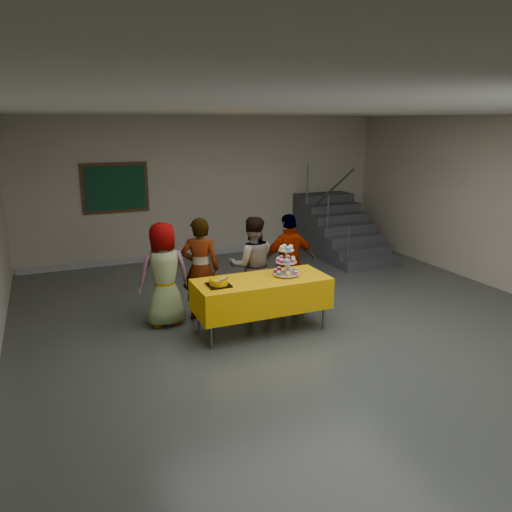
{
  "coord_description": "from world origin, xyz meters",
  "views": [
    {
      "loc": [
        -3.27,
        -5.32,
        2.88
      ],
      "look_at": [
        -0.62,
        0.92,
        1.05
      ],
      "focal_mm": 35.0,
      "sensor_mm": 36.0,
      "label": 1
    }
  ],
  "objects_px": {
    "schoolchild_c": "(252,265)",
    "cupcake_stand": "(286,263)",
    "schoolchild_a": "(164,275)",
    "schoolchild_d": "(289,262)",
    "noticeboard": "(115,188)",
    "bake_table": "(262,293)",
    "staircase": "(335,231)",
    "bear_cake": "(219,282)",
    "schoolchild_b": "(200,269)"
  },
  "relations": [
    {
      "from": "schoolchild_b",
      "to": "staircase",
      "type": "bearing_deg",
      "value": -123.51
    },
    {
      "from": "bear_cake",
      "to": "schoolchild_b",
      "type": "relative_size",
      "value": 0.23
    },
    {
      "from": "schoolchild_a",
      "to": "noticeboard",
      "type": "height_order",
      "value": "noticeboard"
    },
    {
      "from": "schoolchild_a",
      "to": "bake_table",
      "type": "bearing_deg",
      "value": 145.74
    },
    {
      "from": "cupcake_stand",
      "to": "schoolchild_a",
      "type": "height_order",
      "value": "schoolchild_a"
    },
    {
      "from": "schoolchild_c",
      "to": "cupcake_stand",
      "type": "bearing_deg",
      "value": 122.23
    },
    {
      "from": "bake_table",
      "to": "schoolchild_a",
      "type": "height_order",
      "value": "schoolchild_a"
    },
    {
      "from": "bake_table",
      "to": "schoolchild_c",
      "type": "height_order",
      "value": "schoolchild_c"
    },
    {
      "from": "schoolchild_d",
      "to": "staircase",
      "type": "bearing_deg",
      "value": -131.05
    },
    {
      "from": "schoolchild_b",
      "to": "schoolchild_c",
      "type": "height_order",
      "value": "schoolchild_b"
    },
    {
      "from": "bake_table",
      "to": "staircase",
      "type": "bearing_deg",
      "value": 45.82
    },
    {
      "from": "cupcake_stand",
      "to": "schoolchild_d",
      "type": "bearing_deg",
      "value": 59.38
    },
    {
      "from": "noticeboard",
      "to": "schoolchild_c",
      "type": "bearing_deg",
      "value": -66.93
    },
    {
      "from": "schoolchild_b",
      "to": "noticeboard",
      "type": "height_order",
      "value": "noticeboard"
    },
    {
      "from": "schoolchild_d",
      "to": "schoolchild_c",
      "type": "bearing_deg",
      "value": -5.64
    },
    {
      "from": "bake_table",
      "to": "noticeboard",
      "type": "distance_m",
      "value": 4.57
    },
    {
      "from": "cupcake_stand",
      "to": "staircase",
      "type": "xyz_separation_m",
      "value": [
        2.93,
        3.39,
        -0.46
      ]
    },
    {
      "from": "schoolchild_c",
      "to": "noticeboard",
      "type": "relative_size",
      "value": 1.16
    },
    {
      "from": "schoolchild_c",
      "to": "schoolchild_d",
      "type": "height_order",
      "value": "schoolchild_d"
    },
    {
      "from": "schoolchild_b",
      "to": "schoolchild_c",
      "type": "distance_m",
      "value": 0.81
    },
    {
      "from": "schoolchild_a",
      "to": "schoolchild_c",
      "type": "xyz_separation_m",
      "value": [
        1.36,
        -0.04,
        -0.01
      ]
    },
    {
      "from": "schoolchild_a",
      "to": "noticeboard",
      "type": "distance_m",
      "value": 3.59
    },
    {
      "from": "schoolchild_d",
      "to": "noticeboard",
      "type": "relative_size",
      "value": 1.17
    },
    {
      "from": "bear_cake",
      "to": "schoolchild_d",
      "type": "xyz_separation_m",
      "value": [
        1.4,
        0.69,
        -0.07
      ]
    },
    {
      "from": "bake_table",
      "to": "cupcake_stand",
      "type": "height_order",
      "value": "cupcake_stand"
    },
    {
      "from": "bake_table",
      "to": "schoolchild_b",
      "type": "height_order",
      "value": "schoolchild_b"
    },
    {
      "from": "bake_table",
      "to": "staircase",
      "type": "distance_m",
      "value": 4.75
    },
    {
      "from": "staircase",
      "to": "noticeboard",
      "type": "relative_size",
      "value": 1.85
    },
    {
      "from": "staircase",
      "to": "noticeboard",
      "type": "height_order",
      "value": "noticeboard"
    },
    {
      "from": "schoolchild_a",
      "to": "schoolchild_d",
      "type": "relative_size",
      "value": 1.0
    },
    {
      "from": "bear_cake",
      "to": "staircase",
      "type": "height_order",
      "value": "staircase"
    },
    {
      "from": "bear_cake",
      "to": "staircase",
      "type": "bearing_deg",
      "value": 41.13
    },
    {
      "from": "bake_table",
      "to": "schoolchild_a",
      "type": "xyz_separation_m",
      "value": [
        -1.2,
        0.76,
        0.21
      ]
    },
    {
      "from": "schoolchild_c",
      "to": "schoolchild_b",
      "type": "bearing_deg",
      "value": 10.53
    },
    {
      "from": "schoolchild_a",
      "to": "noticeboard",
      "type": "bearing_deg",
      "value": -89.48
    },
    {
      "from": "cupcake_stand",
      "to": "schoolchild_c",
      "type": "distance_m",
      "value": 0.76
    },
    {
      "from": "schoolchild_a",
      "to": "noticeboard",
      "type": "xyz_separation_m",
      "value": [
        -0.14,
        3.49,
        0.84
      ]
    },
    {
      "from": "schoolchild_c",
      "to": "noticeboard",
      "type": "xyz_separation_m",
      "value": [
        -1.5,
        3.52,
        0.84
      ]
    },
    {
      "from": "bear_cake",
      "to": "schoolchild_b",
      "type": "bearing_deg",
      "value": 90.1
    },
    {
      "from": "bake_table",
      "to": "schoolchild_a",
      "type": "bearing_deg",
      "value": 147.58
    },
    {
      "from": "cupcake_stand",
      "to": "noticeboard",
      "type": "bearing_deg",
      "value": 112.18
    },
    {
      "from": "cupcake_stand",
      "to": "schoolchild_b",
      "type": "xyz_separation_m",
      "value": [
        -1.03,
        0.76,
        -0.17
      ]
    },
    {
      "from": "bake_table",
      "to": "cupcake_stand",
      "type": "xyz_separation_m",
      "value": [
        0.38,
        0.02,
        0.39
      ]
    },
    {
      "from": "bake_table",
      "to": "schoolchild_a",
      "type": "distance_m",
      "value": 1.43
    },
    {
      "from": "cupcake_stand",
      "to": "bear_cake",
      "type": "bearing_deg",
      "value": -176.37
    },
    {
      "from": "cupcake_stand",
      "to": "staircase",
      "type": "distance_m",
      "value": 4.51
    },
    {
      "from": "bake_table",
      "to": "schoolchild_c",
      "type": "xyz_separation_m",
      "value": [
        0.16,
        0.72,
        0.2
      ]
    },
    {
      "from": "noticeboard",
      "to": "cupcake_stand",
      "type": "bearing_deg",
      "value": -67.82
    },
    {
      "from": "bear_cake",
      "to": "cupcake_stand",
      "type": "bearing_deg",
      "value": 3.63
    },
    {
      "from": "schoolchild_a",
      "to": "staircase",
      "type": "xyz_separation_m",
      "value": [
        4.51,
        2.65,
        -0.27
      ]
    }
  ]
}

